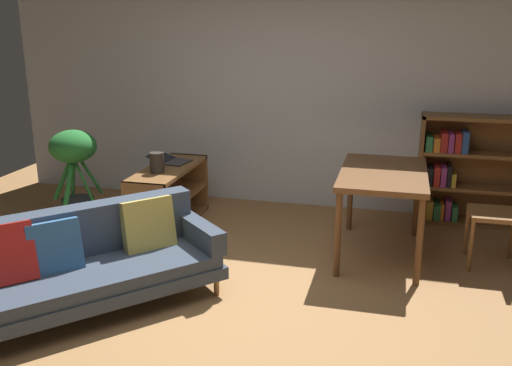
{
  "coord_description": "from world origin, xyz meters",
  "views": [
    {
      "loc": [
        1.21,
        -3.66,
        2.13
      ],
      "look_at": [
        0.09,
        0.75,
        0.79
      ],
      "focal_mm": 39.72,
      "sensor_mm": 36.0,
      "label": 1
    }
  ],
  "objects": [
    {
      "name": "fabric_couch",
      "position": [
        -1.03,
        -0.18,
        0.37
      ],
      "size": [
        1.9,
        1.96,
        0.76
      ],
      "color": "olive",
      "rests_on": "ground_plane"
    },
    {
      "name": "back_wall_panel",
      "position": [
        0.0,
        2.7,
        1.35
      ],
      "size": [
        6.8,
        0.1,
        2.7
      ],
      "primitive_type": "cube",
      "color": "silver",
      "rests_on": "ground_plane"
    },
    {
      "name": "bookshelf",
      "position": [
        1.94,
        2.51,
        0.56
      ],
      "size": [
        1.17,
        0.34,
        1.16
      ],
      "color": "brown",
      "rests_on": "ground_plane"
    },
    {
      "name": "dining_chair_near",
      "position": [
        2.16,
        1.37,
        0.51
      ],
      "size": [
        0.43,
        0.41,
        0.89
      ],
      "color": "brown",
      "rests_on": "ground_plane"
    },
    {
      "name": "ground_plane",
      "position": [
        0.0,
        0.0,
        0.0
      ],
      "size": [
        8.16,
        8.16,
        0.0
      ],
      "primitive_type": "plane",
      "color": "#9E7042"
    },
    {
      "name": "potted_floor_plant",
      "position": [
        -2.08,
        1.47,
        0.64
      ],
      "size": [
        0.49,
        0.59,
        1.0
      ],
      "color": "#333338",
      "rests_on": "ground_plane"
    },
    {
      "name": "desk_speaker",
      "position": [
        -1.09,
        1.39,
        0.74
      ],
      "size": [
        0.14,
        0.14,
        0.2
      ],
      "color": "#2D2823",
      "rests_on": "media_console"
    },
    {
      "name": "media_console",
      "position": [
        -1.07,
        1.6,
        0.32
      ],
      "size": [
        0.44,
        1.24,
        0.64
      ],
      "color": "brown",
      "rests_on": "ground_plane"
    },
    {
      "name": "open_laptop",
      "position": [
        -1.12,
        1.81,
        0.66
      ],
      "size": [
        0.45,
        0.35,
        0.08
      ],
      "color": "#333338",
      "rests_on": "media_console"
    },
    {
      "name": "dining_table",
      "position": [
        1.12,
        1.37,
        0.71
      ],
      "size": [
        0.76,
        1.25,
        0.8
      ],
      "color": "brown",
      "rests_on": "ground_plane"
    }
  ]
}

